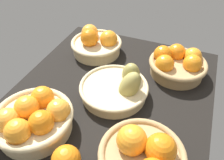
{
  "coord_description": "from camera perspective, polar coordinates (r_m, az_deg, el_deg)",
  "views": [
    {
      "loc": [
        55.19,
        22.96,
        62.46
      ],
      "look_at": [
        -3.67,
        -0.7,
        7.0
      ],
      "focal_mm": 36.47,
      "sensor_mm": 36.0,
      "label": 1
    }
  ],
  "objects": [
    {
      "name": "basket_far_left",
      "position": [
        0.95,
        16.07,
        4.0
      ],
      "size": [
        22.96,
        22.96,
        10.39
      ],
      "color": "tan",
      "rests_on": "market_tray"
    },
    {
      "name": "basket_center_pears",
      "position": [
        0.82,
        1.44,
        -1.83
      ],
      "size": [
        25.02,
        25.02,
        13.52
      ],
      "color": "#D3BC8C",
      "rests_on": "market_tray"
    },
    {
      "name": "market_tray",
      "position": [
        0.85,
        -0.49,
        -4.4
      ],
      "size": [
        84.0,
        72.0,
        3.0
      ],
      "primitive_type": "cube",
      "color": "black",
      "rests_on": "ground"
    },
    {
      "name": "basket_near_left",
      "position": [
        1.04,
        -3.94,
        9.19
      ],
      "size": [
        22.79,
        22.79,
        11.89
      ],
      "color": "#D3BC8C",
      "rests_on": "market_tray"
    },
    {
      "name": "loose_orange_front_gap",
      "position": [
        0.65,
        -11.12,
        -19.14
      ],
      "size": [
        7.94,
        7.94,
        7.94
      ],
      "primitive_type": "sphere",
      "color": "orange",
      "rests_on": "market_tray"
    },
    {
      "name": "basket_far_right",
      "position": [
        0.64,
        7.9,
        -18.53
      ],
      "size": [
        23.46,
        23.46,
        12.21
      ],
      "color": "tan",
      "rests_on": "market_tray"
    },
    {
      "name": "basket_near_right",
      "position": [
        0.74,
        -19.08,
        -9.14
      ],
      "size": [
        24.92,
        24.92,
        11.9
      ],
      "color": "#D3BC8C",
      "rests_on": "market_tray"
    }
  ]
}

